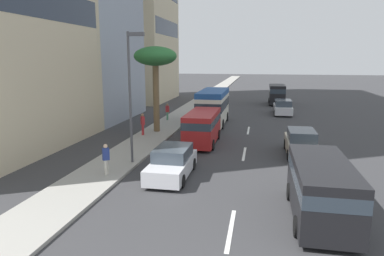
# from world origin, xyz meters

# --- Properties ---
(ground_plane) EXTENTS (198.00, 198.00, 0.00)m
(ground_plane) POSITION_xyz_m (31.50, 0.00, 0.00)
(ground_plane) COLOR #38383A
(sidewalk_right) EXTENTS (162.00, 2.83, 0.15)m
(sidewalk_right) POSITION_xyz_m (31.50, 7.22, 0.07)
(sidewalk_right) COLOR #9E9B93
(sidewalk_right) RESTS_ON ground_plane
(lane_stripe_near) EXTENTS (3.20, 0.16, 0.01)m
(lane_stripe_near) POSITION_xyz_m (5.84, 0.00, 0.01)
(lane_stripe_near) COLOR silver
(lane_stripe_near) RESTS_ON ground_plane
(lane_stripe_mid) EXTENTS (3.20, 0.16, 0.01)m
(lane_stripe_mid) POSITION_xyz_m (16.04, 0.00, 0.01)
(lane_stripe_mid) COLOR silver
(lane_stripe_mid) RESTS_ON ground_plane
(lane_stripe_far) EXTENTS (3.20, 0.16, 0.01)m
(lane_stripe_far) POSITION_xyz_m (23.50, 0.00, 0.01)
(lane_stripe_far) COLOR silver
(lane_stripe_far) RESTS_ON ground_plane
(van_lead) EXTENTS (4.77, 2.06, 2.57)m
(van_lead) POSITION_xyz_m (41.22, -3.04, 1.47)
(van_lead) COLOR black
(van_lead) RESTS_ON ground_plane
(van_second) EXTENTS (5.37, 2.15, 2.22)m
(van_second) POSITION_xyz_m (7.42, -3.22, 1.28)
(van_second) COLOR black
(van_second) RESTS_ON ground_plane
(minibus_third) EXTENTS (6.99, 2.38, 3.13)m
(minibus_third) POSITION_xyz_m (25.74, 3.32, 1.72)
(minibus_third) COLOR silver
(minibus_third) RESTS_ON ground_plane
(car_fourth) EXTENTS (4.46, 1.87, 1.53)m
(car_fourth) POSITION_xyz_m (10.96, 3.44, 0.73)
(car_fourth) COLOR silver
(car_fourth) RESTS_ON ground_plane
(car_fifth) EXTENTS (4.45, 1.80, 1.65)m
(car_fifth) POSITION_xyz_m (16.44, -3.47, 0.78)
(car_fifth) COLOR beige
(car_fifth) RESTS_ON ground_plane
(car_sixth) EXTENTS (4.76, 1.89, 1.59)m
(car_sixth) POSITION_xyz_m (33.00, -3.34, 0.75)
(car_sixth) COLOR silver
(car_sixth) RESTS_ON ground_plane
(van_seventh) EXTENTS (5.38, 2.08, 2.29)m
(van_seventh) POSITION_xyz_m (18.14, 3.05, 1.32)
(van_seventh) COLOR #A51E1E
(van_seventh) RESTS_ON ground_plane
(pedestrian_near_lamp) EXTENTS (0.38, 0.38, 1.67)m
(pedestrian_near_lamp) POSITION_xyz_m (19.50, 7.95, 1.07)
(pedestrian_near_lamp) COLOR red
(pedestrian_near_lamp) RESTS_ON sidewalk_right
(pedestrian_mid_block) EXTENTS (0.38, 0.39, 1.61)m
(pedestrian_mid_block) POSITION_xyz_m (10.17, 6.68, 1.03)
(pedestrian_mid_block) COLOR beige
(pedestrian_mid_block) RESTS_ON sidewalk_right
(pedestrian_by_tree) EXTENTS (0.36, 0.39, 1.57)m
(pedestrian_by_tree) POSITION_xyz_m (26.38, 7.83, 1.00)
(pedestrian_by_tree) COLOR #4C8C66
(pedestrian_by_tree) RESTS_ON sidewalk_right
(palm_tree) EXTENTS (3.36, 3.36, 6.76)m
(palm_tree) POSITION_xyz_m (21.09, 7.31, 5.91)
(palm_tree) COLOR brown
(palm_tree) RESTS_ON sidewalk_right
(street_lamp) EXTENTS (0.24, 0.97, 7.24)m
(street_lamp) POSITION_xyz_m (12.55, 6.11, 4.58)
(street_lamp) COLOR #4C4C51
(street_lamp) RESTS_ON sidewalk_right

